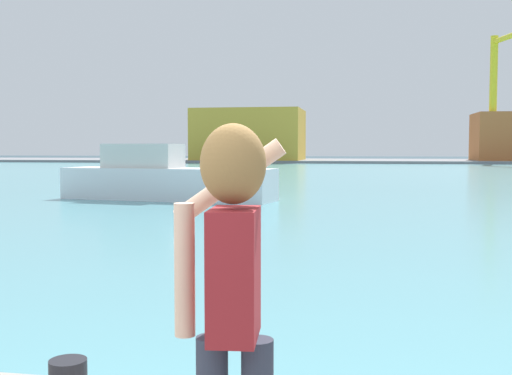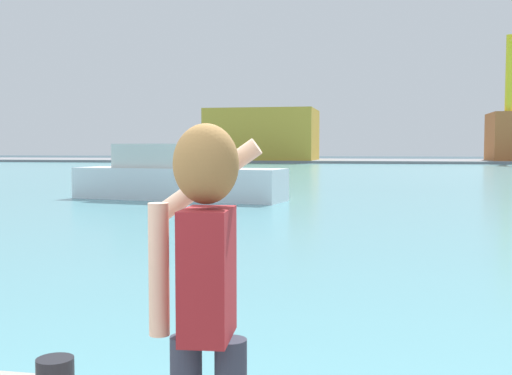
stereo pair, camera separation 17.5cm
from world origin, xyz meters
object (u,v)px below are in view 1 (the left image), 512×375
(person_photographer, at_px, (232,282))
(warehouse_left, at_px, (250,135))
(port_crane, at_px, (499,83))
(boat_moored, at_px, (163,179))

(person_photographer, relative_size, warehouse_left, 0.11)
(port_crane, bearing_deg, person_photographer, -101.92)
(person_photographer, relative_size, boat_moored, 0.19)
(boat_moored, xyz_separation_m, port_crane, (25.43, 63.92, 9.93))
(person_photographer, height_order, port_crane, port_crane)
(warehouse_left, bearing_deg, person_photographer, -79.46)
(boat_moored, bearing_deg, port_crane, 77.71)
(person_photographer, height_order, warehouse_left, warehouse_left)
(warehouse_left, distance_m, port_crane, 34.96)
(boat_moored, height_order, port_crane, port_crane)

